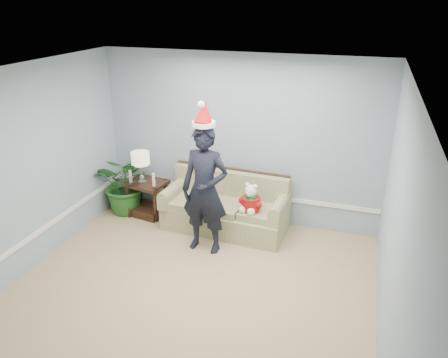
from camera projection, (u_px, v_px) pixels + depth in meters
room_shell at (173, 208)px, 4.68m from camera, size 4.54×5.04×2.74m
wainscot_trim at (136, 217)px, 6.40m from camera, size 4.49×4.99×0.06m
sofa at (226, 209)px, 6.93m from camera, size 1.96×0.92×0.90m
side_table at (148, 202)px, 7.38m from camera, size 0.69×0.61×0.60m
table_lamp at (141, 160)px, 7.06m from camera, size 0.30×0.30×0.53m
candle_pair at (142, 179)px, 7.12m from camera, size 0.48×0.05×0.22m
houseplant at (126, 184)px, 7.35m from camera, size 1.00×0.88×1.05m
man at (205, 190)px, 6.11m from camera, size 0.70×0.48×1.88m
santa_hat at (204, 114)px, 5.70m from camera, size 0.34×0.37×0.37m
teddy_bear at (251, 201)px, 6.47m from camera, size 0.34×0.35×0.46m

